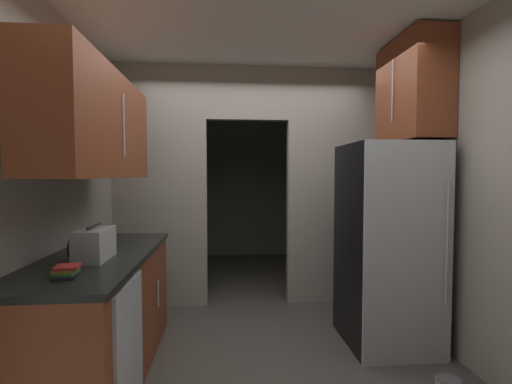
% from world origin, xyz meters
% --- Properties ---
extents(ground, '(20.00, 20.00, 0.00)m').
position_xyz_m(ground, '(0.00, 0.00, 0.00)').
color(ground, '#47423D').
extents(kitchen_overhead_slab, '(3.47, 6.77, 0.06)m').
position_xyz_m(kitchen_overhead_slab, '(0.00, 0.42, 2.72)').
color(kitchen_overhead_slab, silver).
extents(kitchen_partition, '(3.07, 0.12, 2.69)m').
position_xyz_m(kitchen_partition, '(0.01, 1.39, 1.44)').
color(kitchen_partition, '#9E998C').
rests_on(kitchen_partition, ground).
extents(adjoining_room_shell, '(3.07, 2.59, 2.69)m').
position_xyz_m(adjoining_room_shell, '(0.00, 3.14, 1.34)').
color(adjoining_room_shell, slate).
rests_on(adjoining_room_shell, ground).
extents(refrigerator, '(0.71, 0.80, 1.74)m').
position_xyz_m(refrigerator, '(1.10, 0.29, 0.87)').
color(refrigerator, black).
rests_on(refrigerator, ground).
extents(lower_cabinet_run, '(0.68, 1.83, 0.91)m').
position_xyz_m(lower_cabinet_run, '(-1.20, -0.08, 0.46)').
color(lower_cabinet_run, brown).
rests_on(lower_cabinet_run, ground).
extents(dishwasher, '(0.02, 0.56, 0.85)m').
position_xyz_m(dishwasher, '(-0.87, -0.59, 0.43)').
color(dishwasher, '#B7BABC').
rests_on(dishwasher, ground).
extents(upper_cabinet_counterside, '(0.36, 1.64, 0.74)m').
position_xyz_m(upper_cabinet_counterside, '(-1.20, -0.08, 1.82)').
color(upper_cabinet_counterside, brown).
extents(upper_cabinet_fridgeside, '(0.36, 0.78, 0.90)m').
position_xyz_m(upper_cabinet_fridgeside, '(1.36, 0.39, 2.22)').
color(upper_cabinet_fridgeside, brown).
extents(boombox, '(0.19, 0.35, 0.24)m').
position_xyz_m(boombox, '(-1.17, -0.27, 1.02)').
color(boombox, '#B2B2B7').
rests_on(boombox, lower_cabinet_run).
extents(book_stack, '(0.14, 0.16, 0.07)m').
position_xyz_m(book_stack, '(-1.18, -0.68, 0.95)').
color(book_stack, black).
rests_on(book_stack, lower_cabinet_run).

